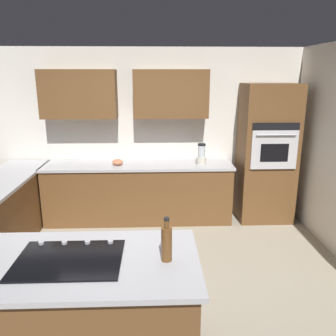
{
  "coord_description": "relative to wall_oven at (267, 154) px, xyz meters",
  "views": [
    {
      "loc": [
        -0.16,
        3.3,
        2.2
      ],
      "look_at": [
        -0.33,
        -1.2,
        0.97
      ],
      "focal_mm": 36.76,
      "sensor_mm": 36.0,
      "label": 1
    }
  ],
  "objects": [
    {
      "name": "wall_back",
      "position": [
        1.92,
        -0.33,
        0.41
      ],
      "size": [
        6.0,
        0.44,
        2.6
      ],
      "color": "white",
      "rests_on": "ground"
    },
    {
      "name": "second_bottle",
      "position": [
        1.61,
        2.79,
        -0.01
      ],
      "size": [
        0.08,
        0.08,
        0.33
      ],
      "color": "brown",
      "rests_on": "island_top"
    },
    {
      "name": "lower_cabinets_back",
      "position": [
        1.95,
        -0.0,
        -0.61
      ],
      "size": [
        2.8,
        0.6,
        0.86
      ],
      "primitive_type": "cube",
      "color": "brown",
      "rests_on": "ground"
    },
    {
      "name": "mixing_bowl",
      "position": [
        2.25,
        0.04,
        -0.1
      ],
      "size": [
        0.16,
        0.16,
        0.09
      ],
      "primitive_type": "ellipsoid",
      "color": "#CC724C",
      "rests_on": "countertop_back"
    },
    {
      "name": "blender",
      "position": [
        1.0,
        0.04,
        -0.01
      ],
      "size": [
        0.15,
        0.15,
        0.31
      ],
      "color": "beige",
      "rests_on": "countertop_back"
    },
    {
      "name": "cooktop",
      "position": [
        2.32,
        2.76,
        -0.14
      ],
      "size": [
        0.76,
        0.56,
        0.03
      ],
      "color": "black",
      "rests_on": "island_top"
    },
    {
      "name": "island_top",
      "position": [
        2.32,
        2.77,
        -0.16
      ],
      "size": [
        1.89,
        0.95,
        0.04
      ],
      "primitive_type": "cube",
      "color": "#B2B2B7",
      "rests_on": "island_base"
    },
    {
      "name": "ground_plane",
      "position": [
        1.85,
        1.72,
        -1.04
      ],
      "size": [
        14.0,
        14.0,
        0.0
      ],
      "primitive_type": "plane",
      "color": "#9E937F"
    },
    {
      "name": "countertop_back",
      "position": [
        1.95,
        -0.0,
        -0.16
      ],
      "size": [
        2.84,
        0.64,
        0.04
      ],
      "primitive_type": "cube",
      "color": "#B2B2B7",
      "rests_on": "lower_cabinets_back"
    },
    {
      "name": "wall_oven",
      "position": [
        0.0,
        0.0,
        0.0
      ],
      "size": [
        0.8,
        0.66,
        2.08
      ],
      "color": "brown",
      "rests_on": "ground"
    },
    {
      "name": "island_base",
      "position": [
        2.32,
        2.77,
        -0.61
      ],
      "size": [
        1.81,
        0.87,
        0.86
      ],
      "primitive_type": "cube",
      "color": "brown",
      "rests_on": "ground"
    }
  ]
}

